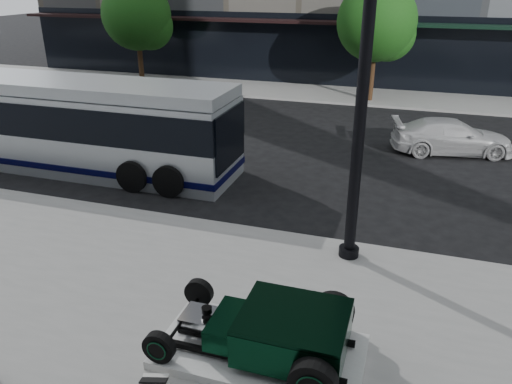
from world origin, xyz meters
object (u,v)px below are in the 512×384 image
(transit_bus, at_px, (60,123))
(hot_rod, at_px, (280,331))
(white_sedan, at_px, (452,137))
(lamppost, at_px, (363,88))

(transit_bus, bearing_deg, hot_rod, -36.28)
(white_sedan, bearing_deg, lamppost, 152.00)
(hot_rod, relative_size, white_sedan, 0.76)
(transit_bus, distance_m, white_sedan, 13.64)
(lamppost, relative_size, white_sedan, 1.95)
(hot_rod, height_order, white_sedan, white_sedan)
(hot_rod, height_order, transit_bus, transit_bus)
(transit_bus, bearing_deg, lamppost, -17.89)
(transit_bus, xyz_separation_m, white_sedan, (12.51, 5.35, -0.87))
(white_sedan, bearing_deg, transit_bus, 100.91)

